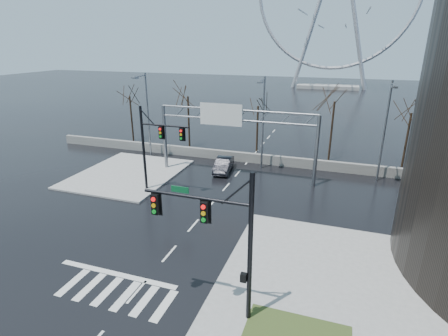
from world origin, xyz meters
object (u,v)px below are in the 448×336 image
at_px(sign_gantry, 232,128).
at_px(car, 224,165).
at_px(signal_mast_near, 222,231).
at_px(signal_mast_far, 154,142).

bearing_deg(sign_gantry, car, 138.06).
relative_size(signal_mast_near, car, 1.75).
distance_m(signal_mast_far, sign_gantry, 8.14).
bearing_deg(signal_mast_far, car, 59.57).
relative_size(signal_mast_far, sign_gantry, 0.49).
height_order(signal_mast_near, sign_gantry, signal_mast_near).
bearing_deg(signal_mast_near, car, 108.66).
relative_size(signal_mast_near, sign_gantry, 0.49).
bearing_deg(car, sign_gantry, -49.62).
bearing_deg(signal_mast_far, sign_gantry, 47.53).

